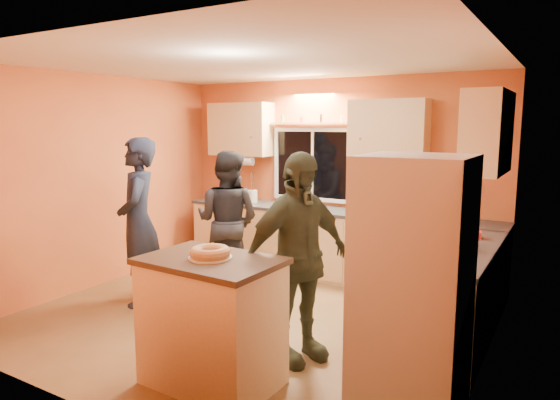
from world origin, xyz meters
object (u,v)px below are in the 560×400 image
Objects in this scene: refrigerator at (412,285)px; person_right at (297,258)px; person_center at (228,221)px; person_left at (138,222)px; island at (212,321)px.

refrigerator is 1.01× the size of person_right.
person_left is at bearing 47.85° from person_center.
island is 0.57× the size of person_left.
person_left is at bearing 106.74° from person_right.
person_center is (-2.66, 1.44, -0.05)m from refrigerator.
person_center is 2.02m from person_right.
island is (-1.40, -0.45, -0.39)m from refrigerator.
person_right reaches higher than person_center.
person_right is (1.62, -1.20, 0.05)m from person_center.
person_right is at bearing 42.95° from person_left.
person_center is at bearing 78.11° from person_right.
island is at bearing 176.71° from person_right.
person_center is (0.55, 0.90, -0.09)m from person_left.
person_center is at bearing 151.54° from refrigerator.
person_left reaches higher than refrigerator.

